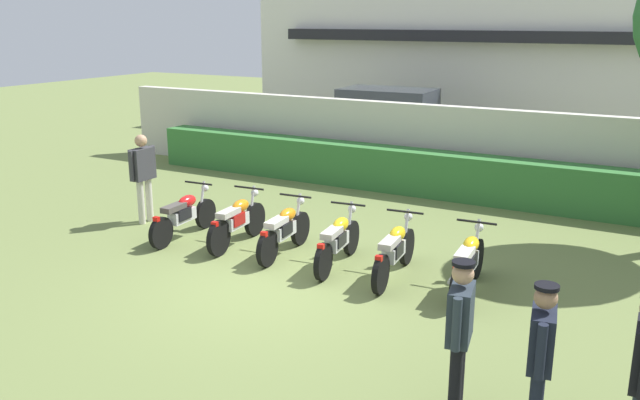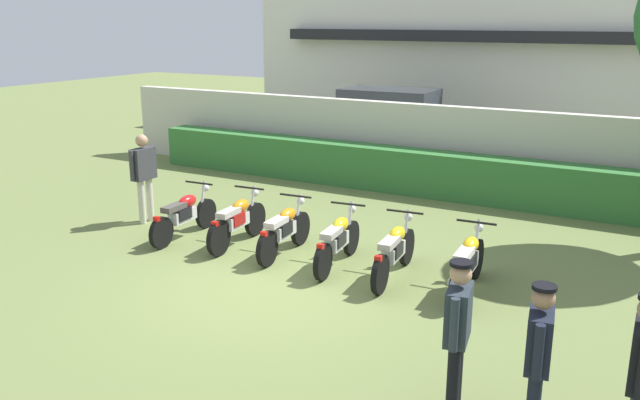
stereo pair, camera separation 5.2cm
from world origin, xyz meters
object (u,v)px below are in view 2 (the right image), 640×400
Objects in this scene: officer_0 at (458,325)px; parked_car at (393,121)px; motorcycle_in_row_4 at (394,251)px; motorcycle_in_row_0 at (184,215)px; motorcycle_in_row_5 at (467,263)px; motorcycle_in_row_1 at (237,221)px; inspector_person at (144,170)px; motorcycle_in_row_2 at (284,230)px; motorcycle_in_row_3 at (338,240)px; officer_1 at (538,352)px.

parked_car is at bearing -74.00° from officer_0.
motorcycle_in_row_4 is at bearing -67.07° from officer_0.
motorcycle_in_row_0 is 1.04× the size of motorcycle_in_row_5.
motorcycle_in_row_5 reaches higher than motorcycle_in_row_4.
parked_car is 9.23m from motorcycle_in_row_1.
inspector_person is at bearing -34.57° from officer_0.
motorcycle_in_row_2 is 3.19m from motorcycle_in_row_5.
motorcycle_in_row_5 is (5.14, -9.22, -0.48)m from parked_car.
motorcycle_in_row_1 is (1.10, 0.13, 0.02)m from motorcycle_in_row_0.
officer_0 is (5.97, -12.32, 0.03)m from parked_car.
officer_0 is at bearing -152.53° from motorcycle_in_row_4.
motorcycle_in_row_1 is 4.18m from motorcycle_in_row_5.
motorcycle_in_row_4 is (2.04, -0.06, -0.00)m from motorcycle_in_row_2.
officer_0 is (2.97, -3.09, 0.52)m from motorcycle_in_row_3.
motorcycle_in_row_4 is (3.03, -0.08, -0.01)m from motorcycle_in_row_1.
motorcycle_in_row_4 is at bearing -95.89° from motorcycle_in_row_2.
parked_car is 10.57m from motorcycle_in_row_5.
parked_car reaches higher than inspector_person.
motorcycle_in_row_0 is 0.98× the size of motorcycle_in_row_4.
parked_car is 2.60× the size of inspector_person.
motorcycle_in_row_5 is 6.61m from inspector_person.
motorcycle_in_row_5 is at bearing -2.74° from inspector_person.
officer_0 is 0.81m from officer_1.
motorcycle_in_row_3 is at bearing -73.98° from parked_car.
motorcycle_in_row_2 is 1.10× the size of officer_0.
parked_car is 13.69m from officer_0.
motorcycle_in_row_1 is at bearing -86.19° from motorcycle_in_row_0.
motorcycle_in_row_1 is 1.00× the size of motorcycle_in_row_5.
officer_1 is at bearing -136.89° from motorcycle_in_row_3.
motorcycle_in_row_4 is 5.47m from inspector_person.
inspector_person reaches higher than motorcycle_in_row_5.
motorcycle_in_row_4 is 1.21× the size of officer_1.
motorcycle_in_row_0 is 6.84m from officer_0.
parked_car is at bearing 1.76° from motorcycle_in_row_1.
motorcycle_in_row_0 is at bearing 87.07° from motorcycle_in_row_5.
officer_0 reaches higher than motorcycle_in_row_3.
motorcycle_in_row_1 is 5.94m from officer_0.
motorcycle_in_row_1 is 2.04m from motorcycle_in_row_3.
officer_0 is (4.02, -3.13, 0.52)m from motorcycle_in_row_2.
inspector_person is (-5.43, 0.34, 0.60)m from motorcycle_in_row_4.
motorcycle_in_row_0 is 1.03× the size of motorcycle_in_row_1.
motorcycle_in_row_0 is 1.06× the size of motorcycle_in_row_2.
officer_0 reaches higher than motorcycle_in_row_1.
officer_1 is (6.77, -12.44, 0.00)m from parked_car.
parked_car is at bearing 80.82° from inspector_person.
inspector_person is 8.94m from officer_1.
motorcycle_in_row_3 is at bearing 83.72° from motorcycle_in_row_4.
motorcycle_in_row_1 is 2.48m from inspector_person.
motorcycle_in_row_3 is 2.14m from motorcycle_in_row_5.
motorcycle_in_row_5 is 3.25m from officer_0.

